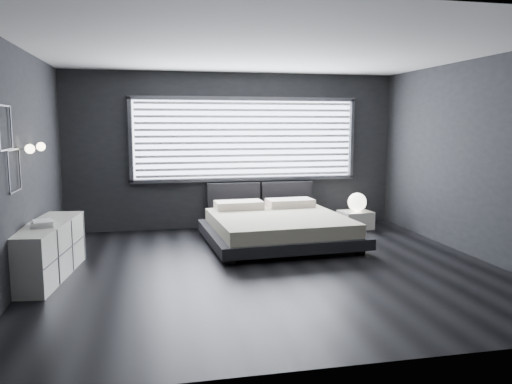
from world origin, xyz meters
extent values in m
plane|color=black|center=(0.00, 0.00, 0.00)|extent=(6.00, 6.00, 0.00)
plane|color=silver|center=(0.00, 0.00, 2.80)|extent=(6.00, 6.00, 0.00)
cube|color=black|center=(0.00, 2.75, 1.40)|extent=(6.00, 0.04, 2.80)
cube|color=black|center=(0.00, -2.75, 1.40)|extent=(6.00, 0.04, 2.80)
cube|color=black|center=(-3.00, 0.00, 1.40)|extent=(0.04, 5.50, 2.80)
cube|color=black|center=(3.00, 0.00, 1.40)|extent=(0.04, 5.50, 2.80)
cube|color=white|center=(0.20, 2.73, 1.61)|extent=(4.00, 0.02, 1.38)
cube|color=#47474C|center=(-1.84, 2.70, 1.61)|extent=(0.06, 0.08, 1.48)
cube|color=#47474C|center=(2.24, 2.70, 1.61)|extent=(0.06, 0.08, 1.48)
cube|color=#47474C|center=(0.20, 2.70, 2.34)|extent=(4.14, 0.08, 0.06)
cube|color=#47474C|center=(0.20, 2.70, 0.88)|extent=(4.14, 0.08, 0.06)
cube|color=silver|center=(0.20, 2.67, 1.61)|extent=(3.94, 0.03, 1.32)
cube|color=black|center=(-0.05, 2.64, 0.57)|extent=(0.96, 0.16, 0.52)
cube|color=black|center=(0.95, 2.64, 0.57)|extent=(0.96, 0.16, 0.52)
cylinder|color=silver|center=(-2.95, 0.05, 1.60)|extent=(0.10, 0.02, 0.02)
sphere|color=#FFE5B7|center=(-2.88, 0.05, 1.60)|extent=(0.11, 0.11, 0.11)
cylinder|color=silver|center=(-2.95, 0.65, 1.60)|extent=(0.10, 0.02, 0.02)
sphere|color=#FFE5B7|center=(-2.88, 0.65, 1.60)|extent=(0.11, 0.11, 0.11)
cube|color=#47474C|center=(-2.98, -0.55, 2.08)|extent=(0.01, 0.46, 0.02)
cube|color=#47474C|center=(-2.98, -0.55, 1.62)|extent=(0.01, 0.46, 0.02)
cube|color=#47474C|center=(-2.98, -0.32, 1.85)|extent=(0.01, 0.02, 0.46)
cube|color=#47474C|center=(-2.98, -0.30, 1.61)|extent=(0.01, 0.46, 0.02)
cube|color=#47474C|center=(-2.98, -0.30, 1.15)|extent=(0.01, 0.46, 0.02)
cube|color=#47474C|center=(-2.98, -0.07, 1.38)|extent=(0.01, 0.02, 0.46)
cube|color=#47474C|center=(-2.98, -0.53, 1.38)|extent=(0.01, 0.02, 0.46)
cube|color=black|center=(-0.47, 0.35, 0.04)|extent=(0.13, 0.13, 0.08)
cube|color=black|center=(1.48, 0.46, 0.04)|extent=(0.13, 0.13, 0.08)
cube|color=black|center=(-0.57, 2.08, 0.04)|extent=(0.13, 0.13, 0.08)
cube|color=black|center=(1.38, 2.20, 0.04)|extent=(0.13, 0.13, 0.08)
cube|color=black|center=(0.45, 1.27, 0.16)|extent=(2.37, 2.28, 0.16)
cube|color=#B5AE91|center=(0.45, 1.27, 0.35)|extent=(2.12, 2.12, 0.20)
cube|color=beige|center=(-0.05, 2.04, 0.52)|extent=(0.82, 0.48, 0.13)
cube|color=beige|center=(0.87, 2.10, 0.52)|extent=(0.82, 0.48, 0.13)
cube|color=silver|center=(2.11, 2.12, 0.16)|extent=(0.60, 0.52, 0.32)
sphere|color=white|center=(2.14, 2.12, 0.48)|extent=(0.33, 0.33, 0.33)
cube|color=silver|center=(-2.78, 0.17, 0.34)|extent=(0.69, 1.75, 0.68)
cube|color=#47474C|center=(-2.54, 0.14, 0.34)|extent=(0.22, 1.67, 0.66)
cube|color=silver|center=(-2.79, 0.02, 0.70)|extent=(0.31, 0.37, 0.04)
cube|color=silver|center=(-2.78, 0.00, 0.73)|extent=(0.29, 0.34, 0.03)
camera|label=1|loc=(-1.48, -6.23, 1.90)|focal=35.00mm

